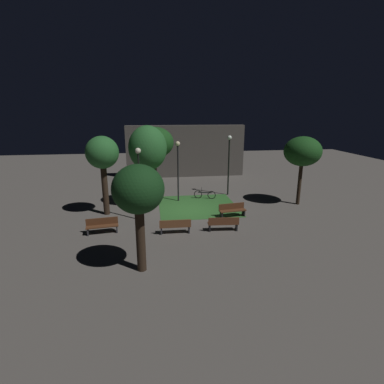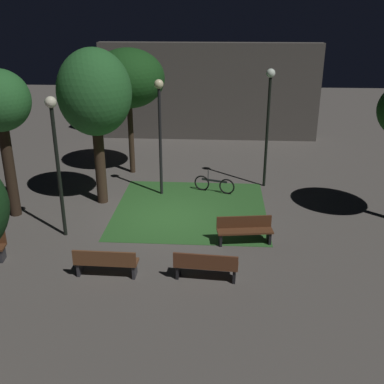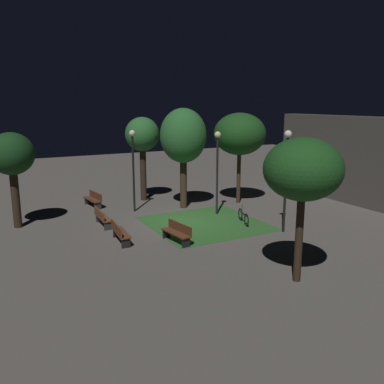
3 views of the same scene
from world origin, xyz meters
TOP-DOWN VIEW (x-y plane):
  - ground_plane at (0.00, 0.00)m, footprint 60.00×60.00m
  - grass_lawn at (0.66, 0.85)m, footprint 5.68×5.70m
  - bench_path_side at (-1.42, -4.02)m, footprint 1.81×0.52m
  - bench_lawn_edge at (1.41, -4.02)m, footprint 1.83×0.62m
  - bench_back_row at (2.59, -1.71)m, footprint 1.85×0.72m
  - bench_corner at (-5.59, -3.35)m, footprint 1.85×0.71m
  - tree_left_canopy at (-3.24, -7.84)m, footprint 2.20×2.20m
  - tree_back_right at (8.24, 0.25)m, footprint 2.67×2.67m
  - tree_lawn_side at (-2.85, 1.36)m, footprint 2.71×2.71m
  - tree_back_left at (-2.31, 4.94)m, footprint 3.18×3.18m
  - tree_tall_center at (-5.78, -0.04)m, footprint 2.13×2.13m
  - lamp_post_plaza_east at (-3.42, -1.54)m, footprint 0.36×0.36m
  - lamp_post_plaza_west at (3.66, 3.53)m, footprint 0.36×0.36m
  - lamp_post_near_wall at (-0.63, 2.34)m, footprint 0.36×0.36m
  - bicycle at (1.53, 2.64)m, footprint 1.69×0.61m
  - building_wall_backdrop at (1.03, 11.19)m, footprint 12.35×0.80m

SIDE VIEW (x-z plane):
  - ground_plane at x=0.00m, z-range 0.00..0.00m
  - grass_lawn at x=0.66m, z-range 0.00..0.01m
  - bicycle at x=1.53m, z-range -0.12..0.81m
  - bench_path_side at x=-1.42m, z-range 0.04..0.92m
  - bench_lawn_edge at x=1.41m, z-range 0.04..0.92m
  - bench_back_row at x=2.59m, z-range 0.04..0.92m
  - bench_corner at x=-5.59m, z-range 0.04..0.92m
  - building_wall_backdrop at x=1.03m, z-range 0.00..5.37m
  - lamp_post_near_wall at x=-0.63m, z-range 0.82..5.47m
  - lamp_post_plaza_east at x=-3.42m, z-range 0.83..5.51m
  - lamp_post_plaza_west at x=3.66m, z-range 0.85..5.78m
  - tree_left_canopy at x=-3.24m, z-range 1.24..6.03m
  - tree_back_right at x=8.24m, z-range 1.43..6.51m
  - tree_tall_center at x=-5.78m, z-range 1.45..6.75m
  - tree_lawn_side at x=-2.85m, z-range 1.30..7.18m
  - tree_back_left at x=-2.31m, z-range 1.49..7.07m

